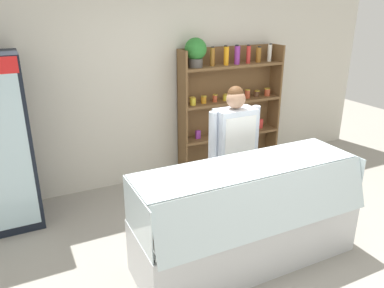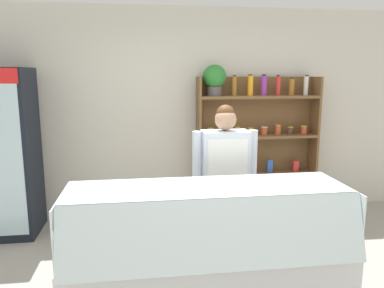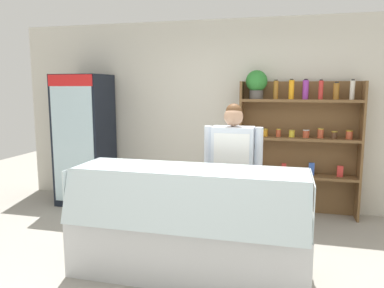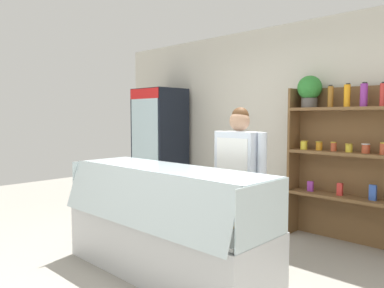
% 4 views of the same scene
% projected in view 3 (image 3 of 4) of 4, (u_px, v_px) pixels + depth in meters
% --- Properties ---
extents(ground_plane, '(12.00, 12.00, 0.00)m').
position_uv_depth(ground_plane, '(204.00, 276.00, 3.49)').
color(ground_plane, gray).
extents(back_wall, '(6.80, 0.10, 2.70)m').
position_uv_depth(back_wall, '(238.00, 115.00, 5.44)').
color(back_wall, beige).
rests_on(back_wall, ground).
extents(drinks_fridge, '(0.73, 0.65, 1.93)m').
position_uv_depth(drinks_fridge, '(85.00, 140.00, 5.61)').
color(drinks_fridge, black).
rests_on(drinks_fridge, ground).
extents(shelving_unit, '(1.59, 0.30, 1.97)m').
position_uv_depth(shelving_unit, '(292.00, 133.00, 5.09)').
color(shelving_unit, brown).
rests_on(shelving_unit, ground).
extents(deli_display_case, '(2.18, 0.79, 1.01)m').
position_uv_depth(deli_display_case, '(188.00, 242.00, 3.51)').
color(deli_display_case, silver).
rests_on(deli_display_case, ground).
extents(shop_clerk, '(0.64, 0.25, 1.58)m').
position_uv_depth(shop_clerk, '(233.00, 163.00, 4.05)').
color(shop_clerk, '#4C4233').
rests_on(shop_clerk, ground).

